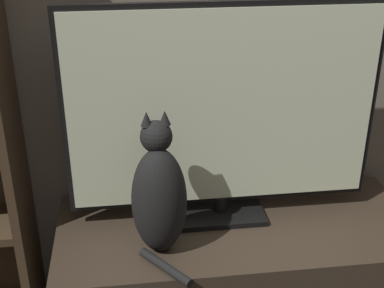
% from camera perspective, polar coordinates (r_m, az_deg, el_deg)
% --- Properties ---
extents(tv_stand, '(1.27, 0.54, 0.44)m').
position_cam_1_polar(tv_stand, '(2.05, 4.62, -13.69)').
color(tv_stand, '#33281E').
rests_on(tv_stand, ground_plane).
extents(tv, '(1.06, 0.19, 0.77)m').
position_cam_1_polar(tv, '(1.78, 3.31, 3.19)').
color(tv, black).
rests_on(tv, tv_stand).
extents(cat, '(0.18, 0.30, 0.48)m').
position_cam_1_polar(cat, '(1.69, -3.55, -5.56)').
color(cat, black).
rests_on(cat, tv_stand).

